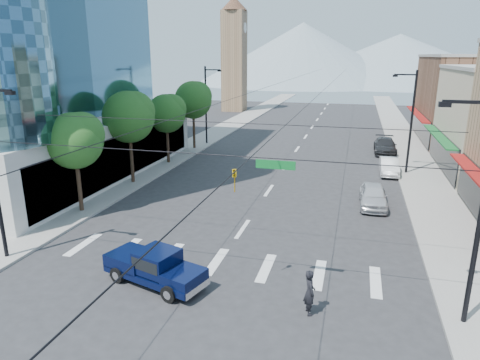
{
  "coord_description": "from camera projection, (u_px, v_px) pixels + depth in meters",
  "views": [
    {
      "loc": [
        6.16,
        -17.29,
        10.12
      ],
      "look_at": [
        -0.25,
        6.31,
        3.0
      ],
      "focal_mm": 32.0,
      "sensor_mm": 36.0,
      "label": 1
    }
  ],
  "objects": [
    {
      "name": "pickup_truck",
      "position": [
        154.0,
        266.0,
        19.53
      ],
      "size": [
        5.29,
        3.13,
        1.69
      ],
      "rotation": [
        0.0,
        0.0,
        -0.29
      ],
      "color": "#070F34",
      "rests_on": "ground"
    },
    {
      "name": "mountain_right",
      "position": [
        399.0,
        59.0,
        161.1
      ],
      "size": [
        90.0,
        90.0,
        18.0
      ],
      "primitive_type": "cone",
      "color": "gray",
      "rests_on": "ground"
    },
    {
      "name": "signal_rig",
      "position": [
        205.0,
        190.0,
        18.13
      ],
      "size": [
        21.8,
        0.2,
        9.0
      ],
      "color": "black",
      "rests_on": "ground"
    },
    {
      "name": "shop_far",
      "position": [
        477.0,
        100.0,
        51.03
      ],
      "size": [
        12.0,
        18.0,
        10.0
      ],
      "primitive_type": "cube",
      "color": "brown",
      "rests_on": "ground"
    },
    {
      "name": "parked_car_mid",
      "position": [
        389.0,
        166.0,
        37.79
      ],
      "size": [
        1.55,
        4.39,
        1.44
      ],
      "primitive_type": "imported",
      "rotation": [
        0.0,
        0.0,
        0.0
      ],
      "color": "white",
      "rests_on": "ground"
    },
    {
      "name": "parked_car_near",
      "position": [
        373.0,
        196.0,
        29.68
      ],
      "size": [
        1.92,
        4.6,
        1.56
      ],
      "primitive_type": "imported",
      "rotation": [
        0.0,
        0.0,
        0.02
      ],
      "color": "silver",
      "rests_on": "ground"
    },
    {
      "name": "pedestrian",
      "position": [
        310.0,
        292.0,
        17.21
      ],
      "size": [
        0.69,
        0.83,
        1.93
      ],
      "primitive_type": "imported",
      "rotation": [
        0.0,
        0.0,
        1.96
      ],
      "color": "black",
      "rests_on": "ground"
    },
    {
      "name": "mountain_left",
      "position": [
        303.0,
        53.0,
        160.09
      ],
      "size": [
        80.0,
        80.0,
        22.0
      ],
      "primitive_type": "cone",
      "color": "gray",
      "rests_on": "ground"
    },
    {
      "name": "lamp_pole_ne",
      "position": [
        410.0,
        118.0,
        36.72
      ],
      "size": [
        2.0,
        0.25,
        9.0
      ],
      "color": "black",
      "rests_on": "ground"
    },
    {
      "name": "tree_near",
      "position": [
        77.0,
        139.0,
        27.44
      ],
      "size": [
        3.65,
        3.64,
        6.71
      ],
      "color": "black",
      "rests_on": "ground"
    },
    {
      "name": "sidewalk_left",
      "position": [
        222.0,
        130.0,
        60.46
      ],
      "size": [
        4.0,
        120.0,
        0.15
      ],
      "primitive_type": "cube",
      "color": "gray",
      "rests_on": "ground"
    },
    {
      "name": "parked_car_far",
      "position": [
        385.0,
        146.0,
        45.95
      ],
      "size": [
        2.26,
        5.55,
        1.61
      ],
      "primitive_type": "imported",
      "rotation": [
        0.0,
        0.0,
        -0.0
      ],
      "color": "#29292B",
      "rests_on": "ground"
    },
    {
      "name": "tree_midfar",
      "position": [
        168.0,
        112.0,
        40.41
      ],
      "size": [
        3.65,
        3.64,
        6.71
      ],
      "color": "black",
      "rests_on": "ground"
    },
    {
      "name": "tree_midnear",
      "position": [
        131.0,
        115.0,
        33.76
      ],
      "size": [
        4.09,
        4.09,
        7.52
      ],
      "color": "black",
      "rests_on": "ground"
    },
    {
      "name": "clock_tower",
      "position": [
        234.0,
        53.0,
        79.03
      ],
      "size": [
        4.8,
        4.8,
        20.4
      ],
      "color": "#8C6B4C",
      "rests_on": "ground"
    },
    {
      "name": "tree_far",
      "position": [
        194.0,
        99.0,
        46.73
      ],
      "size": [
        4.09,
        4.09,
        7.52
      ],
      "color": "black",
      "rests_on": "ground"
    },
    {
      "name": "ground",
      "position": [
        210.0,
        276.0,
        20.4
      ],
      "size": [
        160.0,
        160.0,
        0.0
      ],
      "primitive_type": "plane",
      "color": "#28282B",
      "rests_on": "ground"
    },
    {
      "name": "lamp_pole_nw",
      "position": [
        207.0,
        102.0,
        49.5
      ],
      "size": [
        2.0,
        0.25,
        9.0
      ],
      "color": "black",
      "rests_on": "ground"
    },
    {
      "name": "sidewalk_right",
      "position": [
        402.0,
        138.0,
        54.42
      ],
      "size": [
        4.0,
        120.0,
        0.15
      ],
      "primitive_type": "cube",
      "color": "gray",
      "rests_on": "ground"
    }
  ]
}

